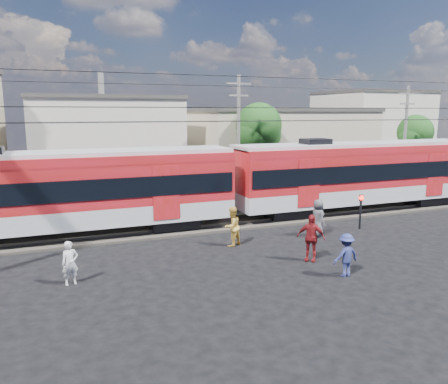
# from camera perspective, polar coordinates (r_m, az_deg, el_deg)

# --- Properties ---
(ground) EXTENTS (120.00, 120.00, 0.00)m
(ground) POSITION_cam_1_polar(r_m,az_deg,el_deg) (15.93, 2.99, -11.63)
(ground) COLOR black
(ground) RESTS_ON ground
(track_bed) EXTENTS (70.00, 3.40, 0.12)m
(track_bed) POSITION_cam_1_polar(r_m,az_deg,el_deg) (23.08, -5.15, -4.48)
(track_bed) COLOR #2D2823
(track_bed) RESTS_ON ground
(rail_near) EXTENTS (70.00, 0.12, 0.12)m
(rail_near) POSITION_cam_1_polar(r_m,az_deg,el_deg) (22.35, -4.62, -4.65)
(rail_near) COLOR #59544C
(rail_near) RESTS_ON track_bed
(rail_far) EXTENTS (70.00, 0.12, 0.12)m
(rail_far) POSITION_cam_1_polar(r_m,az_deg,el_deg) (23.75, -5.65, -3.76)
(rail_far) COLOR #59544C
(rail_far) RESTS_ON track_bed
(commuter_train) EXTENTS (50.30, 3.08, 4.17)m
(commuter_train) POSITION_cam_1_polar(r_m,az_deg,el_deg) (21.77, -19.48, 0.36)
(commuter_train) COLOR black
(commuter_train) RESTS_ON ground
(building_midwest) EXTENTS (12.24, 12.24, 7.30)m
(building_midwest) POSITION_cam_1_polar(r_m,az_deg,el_deg) (40.74, -15.44, 6.78)
(building_midwest) COLOR beige
(building_midwest) RESTS_ON ground
(building_mideast) EXTENTS (16.32, 10.20, 6.30)m
(building_mideast) POSITION_cam_1_polar(r_m,az_deg,el_deg) (42.59, 7.12, 6.55)
(building_mideast) COLOR #BBAC8F
(building_mideast) RESTS_ON ground
(building_east) EXTENTS (10.20, 10.20, 8.30)m
(building_east) POSITION_cam_1_polar(r_m,az_deg,el_deg) (53.69, 18.49, 7.95)
(building_east) COLOR beige
(building_east) RESTS_ON ground
(utility_pole_mid) EXTENTS (1.80, 0.24, 8.50)m
(utility_pole_mid) POSITION_cam_1_polar(r_m,az_deg,el_deg) (30.95, 1.90, 7.74)
(utility_pole_mid) COLOR slate
(utility_pole_mid) RESTS_ON ground
(utility_pole_east) EXTENTS (1.80, 0.24, 8.00)m
(utility_pole_east) POSITION_cam_1_polar(r_m,az_deg,el_deg) (37.90, 22.57, 7.06)
(utility_pole_east) COLOR slate
(utility_pole_east) RESTS_ON ground
(tree_near) EXTENTS (3.82, 3.64, 6.72)m
(tree_near) POSITION_cam_1_polar(r_m,az_deg,el_deg) (35.08, 4.75, 8.24)
(tree_near) COLOR #382619
(tree_near) RESTS_ON ground
(tree_far) EXTENTS (3.36, 3.12, 5.76)m
(tree_far) POSITION_cam_1_polar(r_m,az_deg,el_deg) (43.05, 23.78, 6.90)
(tree_far) COLOR #382619
(tree_far) RESTS_ON ground
(pedestrian_a) EXTENTS (0.63, 0.47, 1.56)m
(pedestrian_a) POSITION_cam_1_polar(r_m,az_deg,el_deg) (16.35, -19.47, -8.74)
(pedestrian_a) COLOR silver
(pedestrian_a) RESTS_ON ground
(pedestrian_b) EXTENTS (1.09, 1.01, 1.80)m
(pedestrian_b) POSITION_cam_1_polar(r_m,az_deg,el_deg) (19.70, 1.06, -4.52)
(pedestrian_b) COLOR gold
(pedestrian_b) RESTS_ON ground
(pedestrian_c) EXTENTS (1.09, 0.68, 1.62)m
(pedestrian_c) POSITION_cam_1_polar(r_m,az_deg,el_deg) (16.76, 15.63, -7.94)
(pedestrian_c) COLOR navy
(pedestrian_c) RESTS_ON ground
(pedestrian_d) EXTENTS (1.16, 1.10, 1.93)m
(pedestrian_d) POSITION_cam_1_polar(r_m,az_deg,el_deg) (18.08, 11.26, -5.88)
(pedestrian_d) COLOR maroon
(pedestrian_d) RESTS_ON ground
(pedestrian_e) EXTENTS (0.64, 0.93, 1.83)m
(pedestrian_e) POSITION_cam_1_polar(r_m,az_deg,el_deg) (21.68, 12.15, -3.32)
(pedestrian_e) COLOR #46464A
(pedestrian_e) RESTS_ON ground
(car_silver) EXTENTS (4.11, 2.27, 1.32)m
(car_silver) POSITION_cam_1_polar(r_m,az_deg,el_deg) (37.38, 24.46, 1.31)
(car_silver) COLOR silver
(car_silver) RESTS_ON ground
(crossing_signal) EXTENTS (0.26, 0.26, 1.81)m
(crossing_signal) POSITION_cam_1_polar(r_m,az_deg,el_deg) (23.50, 17.43, -1.66)
(crossing_signal) COLOR black
(crossing_signal) RESTS_ON ground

